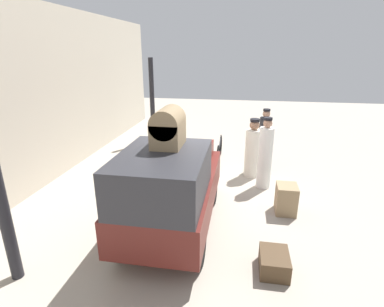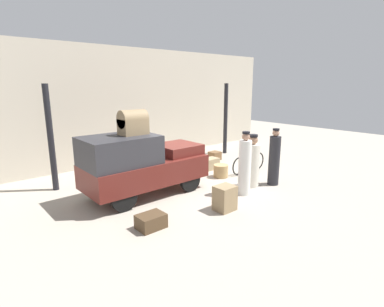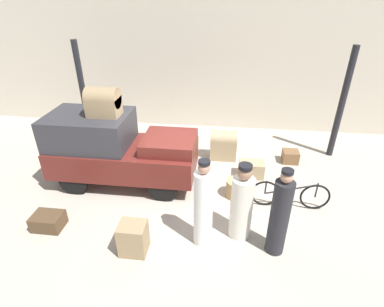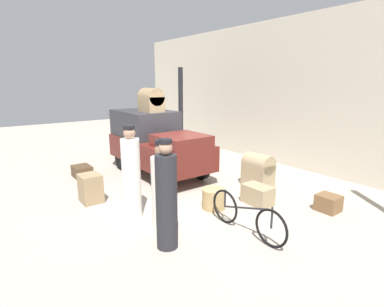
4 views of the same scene
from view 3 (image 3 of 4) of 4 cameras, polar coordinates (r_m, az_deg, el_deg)
name	(u,v)px [view 3 (image 3 of 4)]	position (r m, az deg, el deg)	size (l,w,h in m)	color
ground_plane	(183,191)	(7.38, -1.74, -7.12)	(30.00, 30.00, 0.00)	#A89E8E
station_building_facade	(200,61)	(10.23, 1.62, 17.12)	(16.00, 0.15, 4.50)	beige
canopy_pillar_left	(83,94)	(9.71, -19.99, 10.56)	(0.17, 0.17, 3.12)	black
canopy_pillar_right	(342,105)	(9.24, 26.61, 8.33)	(0.17, 0.17, 3.12)	black
truck	(117,148)	(7.51, -14.17, 1.07)	(3.49, 1.52, 1.78)	black
bicycle	(290,195)	(7.04, 18.13, -7.48)	(1.73, 0.04, 0.69)	black
wicker_basket	(236,188)	(7.17, 8.47, -6.60)	(0.49, 0.49, 0.43)	tan
porter_carrying_trunk	(280,216)	(5.61, 16.36, -11.32)	(0.34, 0.34, 1.78)	#232328
porter_lifting_near_truck	(242,205)	(5.85, 9.43, -9.66)	(0.43, 0.43, 1.63)	silver
porter_with_bicycle	(203,207)	(5.56, 2.16, -10.12)	(0.36, 0.36, 1.82)	white
suitcase_tan_flat	(224,144)	(8.59, 6.03, 1.75)	(0.74, 0.47, 0.85)	#9E8966
trunk_umber_medium	(251,169)	(7.98, 11.23, -2.93)	(0.64, 0.42, 0.41)	#9E8966
suitcase_small_leather	(48,221)	(6.95, -25.70, -11.53)	(0.60, 0.45, 0.32)	#4C3823
trunk_wicker_pale	(133,238)	(5.82, -11.12, -15.55)	(0.50, 0.43, 0.63)	#937A56
trunk_large_brown	(290,156)	(8.92, 18.21, -0.54)	(0.43, 0.40, 0.34)	brown
trunk_on_truck_roof	(103,102)	(7.12, -16.57, 9.40)	(0.71, 0.49, 0.67)	#937A56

